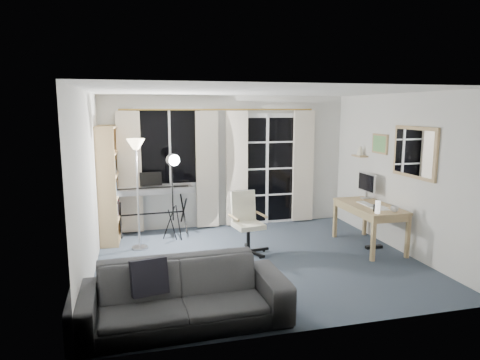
% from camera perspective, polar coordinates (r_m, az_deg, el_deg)
% --- Properties ---
extents(floor, '(4.50, 4.00, 0.02)m').
position_cam_1_polar(floor, '(6.28, 2.42, -10.81)').
color(floor, '#394553').
rests_on(floor, ground).
extents(window, '(1.20, 0.08, 1.40)m').
position_cam_1_polar(window, '(7.67, -9.36, 4.38)').
color(window, white).
rests_on(window, floor).
extents(french_door, '(1.32, 0.09, 2.11)m').
position_cam_1_polar(french_door, '(8.08, 3.56, 1.36)').
color(french_door, white).
rests_on(french_door, floor).
extents(curtains, '(3.60, 0.07, 2.13)m').
position_cam_1_polar(curtains, '(7.75, -2.49, 1.54)').
color(curtains, gold).
rests_on(curtains, floor).
extents(bookshelf, '(0.35, 0.90, 1.90)m').
position_cam_1_polar(bookshelf, '(7.31, -17.35, -0.92)').
color(bookshelf, tan).
rests_on(bookshelf, floor).
extents(torchiere_lamp, '(0.30, 0.30, 1.72)m').
position_cam_1_polar(torchiere_lamp, '(6.67, -13.65, 2.49)').
color(torchiere_lamp, '#B2B2B7').
rests_on(torchiere_lamp, floor).
extents(keyboard_piano, '(1.41, 0.73, 1.01)m').
position_cam_1_polar(keyboard_piano, '(7.47, -11.68, -1.49)').
color(keyboard_piano, black).
rests_on(keyboard_piano, floor).
extents(studio_light, '(0.32, 0.33, 1.48)m').
position_cam_1_polar(studio_light, '(7.02, -8.93, 1.33)').
color(studio_light, black).
rests_on(studio_light, floor).
extents(office_chair, '(0.64, 0.64, 0.94)m').
position_cam_1_polar(office_chair, '(6.50, 0.72, -4.91)').
color(office_chair, black).
rests_on(office_chair, floor).
extents(desk, '(0.64, 1.27, 0.68)m').
position_cam_1_polar(desk, '(7.02, 16.89, -3.86)').
color(desk, tan).
rests_on(desk, floor).
extents(monitor, '(0.16, 0.49, 0.43)m').
position_cam_1_polar(monitor, '(7.43, 16.54, -0.42)').
color(monitor, silver).
rests_on(monitor, desk).
extents(desk_clutter, '(0.40, 0.77, 0.86)m').
position_cam_1_polar(desk_clutter, '(6.83, 17.39, -4.80)').
color(desk_clutter, white).
rests_on(desk_clutter, desk).
extents(mug, '(0.11, 0.09, 0.11)m').
position_cam_1_polar(mug, '(6.63, 19.92, -3.55)').
color(mug, silver).
rests_on(mug, desk).
extents(wall_mirror, '(0.04, 0.94, 0.74)m').
position_cam_1_polar(wall_mirror, '(6.61, 22.25, 3.42)').
color(wall_mirror, tan).
rests_on(wall_mirror, floor).
extents(framed_print, '(0.03, 0.42, 0.32)m').
position_cam_1_polar(framed_print, '(7.35, 18.16, 4.60)').
color(framed_print, tan).
rests_on(framed_print, floor).
extents(wall_shelf, '(0.16, 0.30, 0.18)m').
position_cam_1_polar(wall_shelf, '(7.76, 15.69, 3.53)').
color(wall_shelf, tan).
rests_on(wall_shelf, floor).
extents(sofa, '(2.17, 0.68, 0.84)m').
position_cam_1_polar(sofa, '(4.47, -7.86, -13.64)').
color(sofa, '#323335').
rests_on(sofa, floor).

